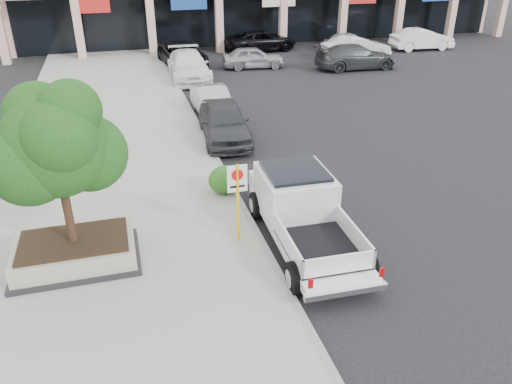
% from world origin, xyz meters
% --- Properties ---
extents(ground, '(120.00, 120.00, 0.00)m').
position_xyz_m(ground, '(0.00, 0.00, 0.00)').
color(ground, black).
rests_on(ground, ground).
extents(sidewalk, '(8.00, 52.00, 0.15)m').
position_xyz_m(sidewalk, '(-5.50, 6.00, 0.07)').
color(sidewalk, gray).
rests_on(sidewalk, ground).
extents(curb, '(0.20, 52.00, 0.15)m').
position_xyz_m(curb, '(-1.55, 6.00, 0.07)').
color(curb, gray).
rests_on(curb, ground).
extents(planter, '(3.20, 2.20, 0.68)m').
position_xyz_m(planter, '(-6.50, 0.76, 0.48)').
color(planter, black).
rests_on(planter, sidewalk).
extents(planter_tree, '(2.90, 2.55, 4.00)m').
position_xyz_m(planter_tree, '(-6.37, 0.91, 3.41)').
color(planter_tree, '#311D13').
rests_on(planter_tree, planter).
extents(no_parking_sign, '(0.55, 0.09, 2.30)m').
position_xyz_m(no_parking_sign, '(-2.16, 0.66, 1.63)').
color(no_parking_sign, '#FEB60D').
rests_on(no_parking_sign, sidewalk).
extents(hedge, '(1.10, 0.99, 0.93)m').
position_xyz_m(hedge, '(-1.88, 3.62, 0.62)').
color(hedge, '#194814').
rests_on(hedge, sidewalk).
extents(pickup_truck, '(2.37, 5.96, 1.86)m').
position_xyz_m(pickup_truck, '(-0.35, 0.13, 0.93)').
color(pickup_truck, white).
rests_on(pickup_truck, ground).
extents(curb_car_a, '(2.33, 4.94, 1.63)m').
position_xyz_m(curb_car_a, '(-0.74, 8.79, 0.82)').
color(curb_car_a, '#2D2F32').
rests_on(curb_car_a, ground).
extents(curb_car_b, '(1.57, 4.25, 1.39)m').
position_xyz_m(curb_car_b, '(-0.57, 12.13, 0.69)').
color(curb_car_b, '#A2A4A9').
rests_on(curb_car_b, ground).
extents(curb_car_c, '(2.48, 5.70, 1.63)m').
position_xyz_m(curb_car_c, '(-0.56, 19.54, 0.82)').
color(curb_car_c, white).
rests_on(curb_car_c, ground).
extents(curb_car_d, '(3.05, 5.76, 1.54)m').
position_xyz_m(curb_car_d, '(-0.41, 23.20, 0.77)').
color(curb_car_d, black).
rests_on(curb_car_d, ground).
extents(lot_car_a, '(4.29, 2.08, 1.41)m').
position_xyz_m(lot_car_a, '(4.03, 21.31, 0.71)').
color(lot_car_a, '#9FA2A6').
rests_on(lot_car_a, ground).
extents(lot_car_b, '(4.92, 1.87, 1.60)m').
position_xyz_m(lot_car_b, '(11.79, 21.91, 0.80)').
color(lot_car_b, silver).
rests_on(lot_car_b, ground).
extents(lot_car_c, '(5.48, 2.36, 1.57)m').
position_xyz_m(lot_car_c, '(10.49, 19.26, 0.79)').
color(lot_car_c, '#303435').
rests_on(lot_car_c, ground).
extents(lot_car_d, '(5.92, 3.50, 1.54)m').
position_xyz_m(lot_car_d, '(6.08, 26.59, 0.77)').
color(lot_car_d, black).
rests_on(lot_car_d, ground).
extents(lot_car_e, '(4.36, 3.02, 1.38)m').
position_xyz_m(lot_car_e, '(12.65, 25.18, 0.69)').
color(lot_car_e, '#A2A3AA').
rests_on(lot_car_e, ground).
extents(lot_car_f, '(4.90, 1.92, 1.59)m').
position_xyz_m(lot_car_f, '(18.24, 23.69, 0.79)').
color(lot_car_f, white).
rests_on(lot_car_f, ground).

